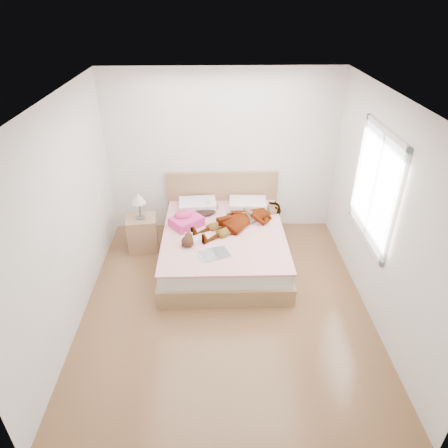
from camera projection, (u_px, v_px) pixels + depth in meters
name	position (u px, v px, depth m)	size (l,w,h in m)	color
ground	(226.00, 304.00, 5.19)	(4.00, 4.00, 0.00)	#4B2F17
woman	(241.00, 217.00, 5.89)	(0.58, 1.55, 0.21)	white
hair	(204.00, 207.00, 6.30)	(0.45, 0.55, 0.08)	black
phone	(208.00, 200.00, 6.18)	(0.05, 0.10, 0.01)	silver
room_shell	(375.00, 188.00, 4.72)	(4.00, 4.00, 4.00)	white
bed	(224.00, 242.00, 5.94)	(1.80, 2.08, 1.00)	olive
towel	(186.00, 220.00, 5.85)	(0.55, 0.54, 0.23)	#E93F9C
magazine	(215.00, 254.00, 5.25)	(0.48, 0.40, 0.02)	silver
coffee_mug	(194.00, 242.00, 5.44)	(0.12, 0.09, 0.09)	white
plush_toy	(188.00, 240.00, 5.42)	(0.18, 0.26, 0.14)	black
nightstand	(142.00, 231.00, 6.14)	(0.49, 0.45, 0.96)	olive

